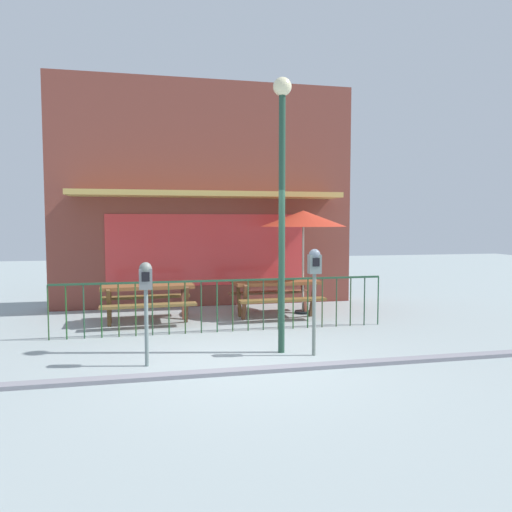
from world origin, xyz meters
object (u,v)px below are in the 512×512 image
at_px(picnic_table_right, 276,288).
at_px(parking_meter_near, 146,286).
at_px(parking_meter_far, 314,273).
at_px(picnic_table_left, 148,292).
at_px(street_lamp, 282,177).
at_px(patio_umbrella, 303,219).

distance_m(picnic_table_right, parking_meter_near, 4.08).
height_order(picnic_table_right, parking_meter_far, parking_meter_far).
bearing_deg(parking_meter_near, picnic_table_left, 90.30).
height_order(picnic_table_right, street_lamp, street_lamp).
relative_size(picnic_table_left, parking_meter_far, 1.15).
bearing_deg(picnic_table_left, patio_umbrella, 5.44).
distance_m(picnic_table_left, parking_meter_far, 3.91).
height_order(picnic_table_left, patio_umbrella, patio_umbrella).
bearing_deg(picnic_table_left, parking_meter_near, -89.70).
distance_m(parking_meter_far, street_lamp, 1.54).
height_order(parking_meter_near, parking_meter_far, parking_meter_far).
bearing_deg(street_lamp, picnic_table_left, 127.23).
distance_m(picnic_table_right, patio_umbrella, 1.64).
xyz_separation_m(picnic_table_left, patio_umbrella, (3.35, 0.32, 1.47)).
distance_m(picnic_table_left, parking_meter_near, 3.03).
bearing_deg(parking_meter_near, parking_meter_far, 0.68).
xyz_separation_m(picnic_table_left, parking_meter_near, (0.02, -2.99, 0.52)).
relative_size(patio_umbrella, parking_meter_far, 1.40).
bearing_deg(patio_umbrella, parking_meter_far, -104.78).
bearing_deg(picnic_table_left, street_lamp, -52.77).
bearing_deg(parking_meter_near, street_lamp, 8.35).
bearing_deg(picnic_table_left, parking_meter_far, -50.02).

